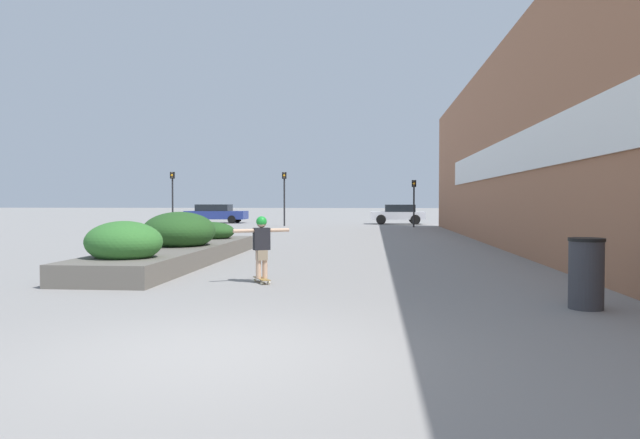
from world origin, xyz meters
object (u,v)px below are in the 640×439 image
(car_leftmost, at_px, (216,213))
(traffic_light_right, at_px, (414,195))
(car_center_right, at_px, (516,213))
(skateboard, at_px, (262,279))
(skateboarder, at_px, (262,241))
(car_center_left, at_px, (398,214))
(trash_bin, at_px, (586,273))
(traffic_light_far_left, at_px, (172,190))
(traffic_light_left, at_px, (284,190))

(car_leftmost, height_order, traffic_light_right, traffic_light_right)
(car_center_right, relative_size, traffic_light_right, 1.46)
(skateboard, distance_m, skateboarder, 0.79)
(car_leftmost, distance_m, traffic_light_right, 16.26)
(skateboard, bearing_deg, car_center_right, 39.15)
(skateboarder, distance_m, car_center_left, 31.56)
(trash_bin, distance_m, car_leftmost, 38.01)
(car_leftmost, distance_m, traffic_light_far_left, 6.48)
(skateboarder, bearing_deg, car_center_right, 39.15)
(skateboard, relative_size, traffic_light_far_left, 0.19)
(traffic_light_right, height_order, traffic_light_far_left, traffic_light_far_left)
(trash_bin, relative_size, car_leftmost, 0.23)
(traffic_light_left, bearing_deg, car_center_left, 28.39)
(car_center_right, relative_size, traffic_light_left, 1.22)
(skateboarder, height_order, trash_bin, skateboarder)
(skateboarder, distance_m, traffic_light_left, 27.34)
(car_center_right, height_order, traffic_light_right, traffic_light_right)
(traffic_light_left, distance_m, traffic_light_right, 8.73)
(skateboarder, height_order, traffic_light_right, traffic_light_right)
(skateboarder, distance_m, trash_bin, 6.00)
(skateboard, distance_m, car_leftmost, 33.88)
(traffic_light_right, bearing_deg, traffic_light_left, 174.03)
(traffic_light_left, xyz_separation_m, traffic_light_far_left, (-7.56, -0.79, 0.00))
(traffic_light_left, bearing_deg, traffic_light_right, -5.97)
(car_center_left, bearing_deg, traffic_light_far_left, 108.13)
(traffic_light_right, distance_m, traffic_light_far_left, 16.24)
(car_leftmost, distance_m, car_center_left, 14.21)
(car_center_right, bearing_deg, car_center_left, 92.22)
(car_center_left, bearing_deg, traffic_light_left, 118.39)
(trash_bin, xyz_separation_m, car_leftmost, (-15.59, 34.66, 0.22))
(traffic_light_right, bearing_deg, skateboard, -100.62)
(trash_bin, relative_size, car_center_left, 0.27)
(trash_bin, height_order, traffic_light_right, traffic_light_right)
(car_leftmost, bearing_deg, trash_bin, 24.21)
(trash_bin, distance_m, traffic_light_left, 30.85)
(car_center_right, bearing_deg, skateboarder, 158.12)
(traffic_light_left, height_order, traffic_light_far_left, traffic_light_far_left)
(trash_bin, bearing_deg, traffic_light_right, 91.27)
(traffic_light_far_left, bearing_deg, car_center_left, 18.13)
(car_leftmost, xyz_separation_m, traffic_light_left, (6.28, -5.31, 1.72))
(skateboarder, xyz_separation_m, traffic_light_far_left, (-11.34, 26.23, 1.64))
(skateboarder, xyz_separation_m, traffic_light_right, (4.90, 26.12, 1.26))
(trash_bin, bearing_deg, car_center_right, 78.07)
(car_center_left, bearing_deg, trash_bin, -177.60)
(car_leftmost, distance_m, car_center_right, 22.77)
(skateboard, distance_m, traffic_light_far_left, 28.68)
(car_leftmost, bearing_deg, car_center_right, 88.20)
(skateboard, xyz_separation_m, skateboarder, (-0.00, 0.00, 0.79))
(car_leftmost, relative_size, car_center_left, 1.18)
(skateboard, height_order, traffic_light_right, traffic_light_right)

